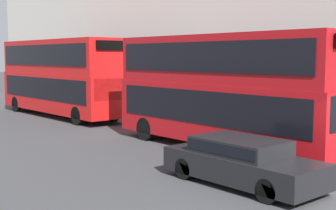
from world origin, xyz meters
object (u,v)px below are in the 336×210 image
pedestrian (158,111)px  bus_leading (225,87)px  bus_second_in_queue (60,75)px  car_dark_sedan (242,160)px

pedestrian → bus_leading: bearing=-107.8°
bus_leading → bus_second_in_queue: 13.42m
pedestrian → bus_second_in_queue: bearing=108.0°
bus_leading → bus_second_in_queue: (0.00, 13.42, 0.07)m
car_dark_sedan → pedestrian: bearing=62.1°
bus_leading → bus_second_in_queue: bus_second_in_queue is taller
car_dark_sedan → pedestrian: size_ratio=3.01×
bus_leading → bus_second_in_queue: bearing=90.0°
bus_leading → car_dark_sedan: size_ratio=2.17×
bus_second_in_queue → car_dark_sedan: bearing=-101.2°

